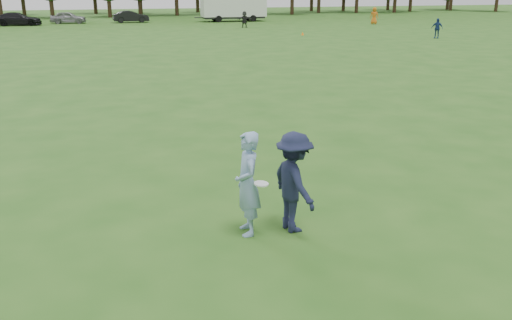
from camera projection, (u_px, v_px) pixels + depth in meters
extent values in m
plane|color=#245317|center=(299.00, 217.00, 10.85)|extent=(200.00, 200.00, 0.00)
imported|color=#7F9FC4|center=(248.00, 184.00, 9.90)|extent=(0.50, 0.73, 1.95)
imported|color=#191E38|center=(294.00, 182.00, 10.03)|extent=(0.91, 1.34, 1.91)
imported|color=navy|center=(437.00, 28.00, 46.68)|extent=(0.98, 1.00, 1.69)
imported|color=#CF6618|center=(374.00, 16.00, 63.08)|extent=(1.14, 1.03, 1.95)
imported|color=#262626|center=(244.00, 19.00, 58.29)|extent=(1.65, 0.75, 1.72)
imported|color=black|center=(18.00, 19.00, 61.07)|extent=(5.16, 2.36, 1.46)
imported|color=gray|center=(68.00, 18.00, 64.33)|extent=(4.29, 2.19, 1.40)
imported|color=black|center=(131.00, 17.00, 65.97)|extent=(4.37, 1.78, 1.41)
cone|color=orange|center=(303.00, 34.00, 49.70)|extent=(0.28, 0.28, 0.30)
cylinder|color=white|center=(261.00, 184.00, 9.70)|extent=(0.31, 0.30, 0.05)
cube|color=white|center=(234.00, 6.00, 67.77)|extent=(8.00, 2.50, 2.60)
cube|color=black|center=(234.00, 17.00, 68.20)|extent=(7.60, 2.30, 0.25)
cylinder|color=black|center=(219.00, 19.00, 66.51)|extent=(0.80, 0.25, 0.80)
cylinder|color=black|center=(215.00, 18.00, 68.80)|extent=(0.80, 0.25, 0.80)
cylinder|color=black|center=(253.00, 18.00, 67.67)|extent=(0.80, 0.25, 0.80)
cylinder|color=black|center=(248.00, 17.00, 69.95)|extent=(0.80, 0.25, 0.80)
cube|color=#333333|center=(199.00, 17.00, 67.03)|extent=(1.20, 0.15, 0.12)
cylinder|color=#332114|center=(0.00, 6.00, 72.97)|extent=(0.56, 0.56, 3.46)
cylinder|color=#332114|center=(52.00, 6.00, 74.62)|extent=(0.56, 0.56, 3.14)
cylinder|color=#332114|center=(109.00, 6.00, 76.42)|extent=(0.56, 0.56, 3.01)
cylinder|color=#332114|center=(140.00, 5.00, 79.73)|extent=(0.56, 0.56, 3.23)
cylinder|color=#332114|center=(177.00, 2.00, 80.97)|extent=(0.56, 0.56, 3.77)
cylinder|color=#332114|center=(210.00, 3.00, 82.92)|extent=(0.56, 0.56, 3.33)
cylinder|color=#332114|center=(248.00, 3.00, 84.80)|extent=(0.56, 0.56, 3.22)
cylinder|color=#332114|center=(292.00, 1.00, 83.60)|extent=(0.56, 0.56, 4.15)
cylinder|color=#332114|center=(319.00, 0.00, 88.40)|extent=(0.56, 0.56, 3.95)
cylinder|color=#332114|center=(357.00, 0.00, 88.75)|extent=(0.56, 0.56, 3.90)
cylinder|color=#332114|center=(395.00, 3.00, 89.40)|extent=(0.56, 0.56, 3.16)
cylinder|color=#332114|center=(451.00, 0.00, 96.51)|extent=(0.56, 0.56, 3.68)
cylinder|color=#332114|center=(497.00, 0.00, 92.62)|extent=(0.56, 0.56, 3.96)
cylinder|color=#332114|center=(23.00, 4.00, 81.58)|extent=(0.56, 0.56, 3.29)
cylinder|color=#332114|center=(95.00, 3.00, 85.67)|extent=(0.56, 0.56, 3.28)
cylinder|color=#332114|center=(141.00, 3.00, 86.10)|extent=(0.56, 0.56, 3.11)
cylinder|color=#332114|center=(197.00, 1.00, 89.81)|extent=(0.56, 0.56, 3.50)
cylinder|color=#332114|center=(242.00, 0.00, 92.34)|extent=(0.56, 0.56, 3.80)
cylinder|color=#332114|center=(312.00, 0.00, 93.91)|extent=(0.56, 0.56, 3.84)
cylinder|color=#332114|center=(344.00, 3.00, 94.49)|extent=(0.56, 0.56, 2.58)
cylinder|color=#332114|center=(388.00, 3.00, 98.28)|extent=(0.56, 0.56, 2.62)
cylinder|color=#332114|center=(448.00, 2.00, 100.10)|extent=(0.56, 0.56, 2.54)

